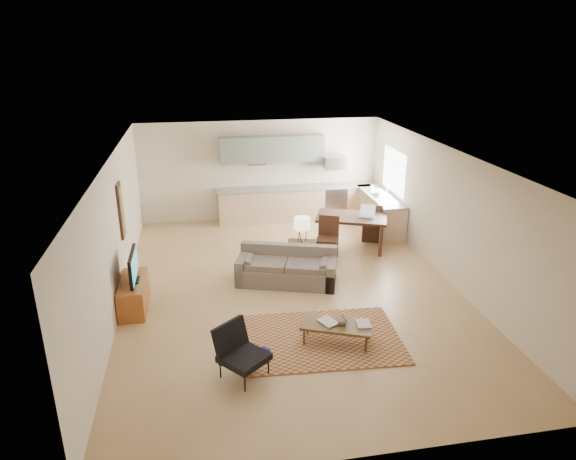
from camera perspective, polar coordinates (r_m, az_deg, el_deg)
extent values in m
plane|color=tan|center=(10.36, 0.30, -6.54)|extent=(9.00, 9.00, 0.00)
plane|color=white|center=(9.45, 0.33, 8.21)|extent=(9.00, 9.00, 0.00)
plane|color=beige|center=(14.08, -3.06, 6.65)|extent=(6.50, 0.00, 6.50)
plane|color=beige|center=(5.92, 8.57, -14.31)|extent=(6.50, 0.00, 6.50)
plane|color=beige|center=(9.80, -18.72, -0.69)|extent=(0.00, 9.00, 9.00)
plane|color=beige|center=(10.86, 17.42, 1.51)|extent=(0.00, 9.00, 9.00)
cube|color=#A5A8AD|center=(14.40, 5.10, 3.19)|extent=(0.62, 0.62, 0.90)
cube|color=#A5A8AD|center=(14.13, 5.21, 7.48)|extent=(0.62, 0.40, 0.35)
cube|color=slate|center=(13.83, -1.77, 8.96)|extent=(2.80, 0.34, 0.70)
cube|color=white|center=(13.42, 11.68, 6.44)|extent=(0.02, 1.40, 1.05)
cube|color=brown|center=(8.77, 3.71, -11.94)|extent=(2.72, 1.96, 0.02)
imported|color=maroon|center=(8.49, 3.81, -10.38)|extent=(0.48, 0.51, 0.03)
imported|color=navy|center=(8.56, 7.63, -10.29)|extent=(0.29, 0.36, 0.02)
imported|color=black|center=(8.50, 6.08, -9.86)|extent=(0.20, 0.20, 0.17)
imported|color=beige|center=(13.83, 9.28, 4.72)|extent=(0.09, 0.09, 0.19)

